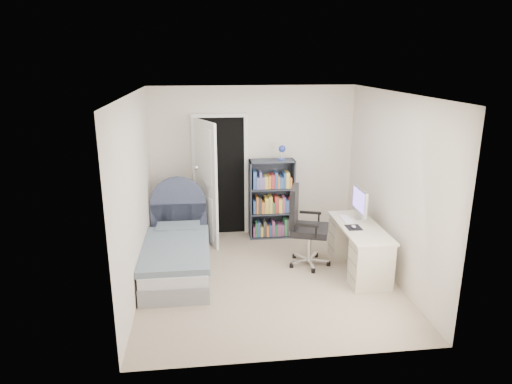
{
  "coord_description": "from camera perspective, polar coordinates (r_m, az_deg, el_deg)",
  "views": [
    {
      "loc": [
        -0.84,
        -5.66,
        2.91
      ],
      "look_at": [
        -0.11,
        0.4,
        1.12
      ],
      "focal_mm": 32.0,
      "sensor_mm": 36.0,
      "label": 1
    }
  ],
  "objects": [
    {
      "name": "office_chair",
      "position": [
        6.61,
        5.95,
        -3.82
      ],
      "size": [
        0.66,
        0.67,
        1.17
      ],
      "color": "silver",
      "rests_on": "ground"
    },
    {
      "name": "floor_lamp",
      "position": [
        7.35,
        -7.54,
        -2.61
      ],
      "size": [
        0.19,
        0.19,
        1.33
      ],
      "color": "silver",
      "rests_on": "ground"
    },
    {
      "name": "room_shell",
      "position": [
        5.96,
        1.54,
        0.13
      ],
      "size": [
        3.5,
        3.7,
        2.6
      ],
      "color": "gray",
      "rests_on": "ground"
    },
    {
      "name": "desk",
      "position": [
        6.64,
        12.72,
        -6.59
      ],
      "size": [
        0.55,
        1.38,
        1.13
      ],
      "color": "beige",
      "rests_on": "ground"
    },
    {
      "name": "bed",
      "position": [
        6.6,
        -9.83,
        -7.57
      ],
      "size": [
        0.9,
        1.9,
        1.17
      ],
      "color": "gray",
      "rests_on": "ground"
    },
    {
      "name": "bookcase",
      "position": [
        7.63,
        2.03,
        -1.28
      ],
      "size": [
        0.74,
        0.32,
        1.57
      ],
      "color": "#333945",
      "rests_on": "ground"
    },
    {
      "name": "nightstand",
      "position": [
        7.62,
        -10.0,
        -3.35
      ],
      "size": [
        0.39,
        0.39,
        0.58
      ],
      "color": "tan",
      "rests_on": "ground"
    },
    {
      "name": "door",
      "position": [
        7.43,
        -5.62,
        1.63
      ],
      "size": [
        0.92,
        0.78,
        2.06
      ],
      "color": "black",
      "rests_on": "ground"
    }
  ]
}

